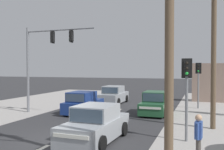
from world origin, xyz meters
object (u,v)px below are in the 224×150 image
at_px(utility_pole_foreground_right, 165,1).
at_px(utility_pole_midground_right, 211,19).
at_px(traffic_signal_mast, 43,54).
at_px(pedestal_signal_far_median, 198,78).
at_px(hatchback_receding_far, 83,103).
at_px(pedestrian_at_kerb, 199,136).
at_px(hatchback_oncoming_near, 155,104).
at_px(sedan_kerbside_parked, 113,96).
at_px(pedestal_signal_right_kerb, 187,85).
at_px(sedan_crossing_left, 96,125).

height_order(utility_pole_foreground_right, utility_pole_midground_right, utility_pole_midground_right).
height_order(traffic_signal_mast, pedestal_signal_far_median, traffic_signal_mast).
relative_size(pedestal_signal_far_median, hatchback_receding_far, 0.97).
distance_m(pedestal_signal_far_median, hatchback_receding_far, 9.12).
xyz_separation_m(utility_pole_midground_right, pedestrian_at_kerb, (-0.51, -5.42, -4.75)).
distance_m(utility_pole_foreground_right, utility_pole_midground_right, 7.04).
distance_m(utility_pole_foreground_right, hatchback_oncoming_near, 11.40).
xyz_separation_m(utility_pole_midground_right, sedan_kerbside_parked, (-7.89, 7.62, -4.97)).
distance_m(utility_pole_foreground_right, pedestrian_at_kerb, 4.47).
bearing_deg(pedestrian_at_kerb, sedan_kerbside_parked, 119.49).
relative_size(utility_pole_midground_right, pedestal_signal_right_kerb, 2.98).
bearing_deg(hatchback_receding_far, sedan_kerbside_parked, 86.73).
bearing_deg(hatchback_receding_far, pedestal_signal_far_median, 33.08).
relative_size(utility_pole_midground_right, pedestal_signal_far_median, 2.98).
bearing_deg(traffic_signal_mast, sedan_crossing_left, -40.40).
xyz_separation_m(utility_pole_foreground_right, hatchback_oncoming_near, (-2.03, 10.34, -4.35)).
height_order(utility_pole_midground_right, hatchback_oncoming_near, utility_pole_midground_right).
height_order(hatchback_receding_far, hatchback_oncoming_near, same).
relative_size(utility_pole_foreground_right, hatchback_receding_far, 2.55).
bearing_deg(sedan_crossing_left, hatchback_oncoming_near, 80.43).
relative_size(sedan_kerbside_parked, pedestrian_at_kerb, 2.61).
xyz_separation_m(utility_pole_foreground_right, pedestal_signal_right_kerb, (0.41, 3.99, -2.63)).
height_order(utility_pole_foreground_right, hatchback_oncoming_near, utility_pole_foreground_right).
bearing_deg(sedan_kerbside_parked, pedestal_signal_far_median, -5.58).
bearing_deg(utility_pole_foreground_right, hatchback_oncoming_near, 101.12).
bearing_deg(traffic_signal_mast, pedestal_signal_right_kerb, -22.23).
bearing_deg(pedestal_signal_far_median, sedan_kerbside_parked, 174.42).
relative_size(sedan_crossing_left, hatchback_oncoming_near, 1.17).
relative_size(utility_pole_midground_right, sedan_crossing_left, 2.47).
xyz_separation_m(pedestal_signal_far_median, sedan_crossing_left, (-4.04, -10.95, -1.71)).
bearing_deg(hatchback_oncoming_near, hatchback_receding_far, -162.98).
height_order(utility_pole_foreground_right, pedestrian_at_kerb, utility_pole_foreground_right).
relative_size(utility_pole_foreground_right, utility_pole_midground_right, 0.88).
relative_size(pedestal_signal_right_kerb, pedestal_signal_far_median, 1.00).
bearing_deg(sedan_crossing_left, traffic_signal_mast, 139.60).
height_order(pedestal_signal_right_kerb, pedestal_signal_far_median, same).
height_order(pedestal_signal_right_kerb, sedan_kerbside_parked, pedestal_signal_right_kerb).
distance_m(utility_pole_midground_right, sedan_kerbside_parked, 12.04).
xyz_separation_m(sedan_crossing_left, sedan_kerbside_parked, (-3.15, 11.66, 0.00)).
bearing_deg(traffic_signal_mast, pedestal_signal_far_median, 29.80).
distance_m(utility_pole_midground_right, sedan_crossing_left, 7.97).
height_order(utility_pole_midground_right, pedestal_signal_far_median, utility_pole_midground_right).
xyz_separation_m(pedestal_signal_far_median, pedestrian_at_kerb, (0.18, -12.33, -1.49)).
xyz_separation_m(utility_pole_midground_right, sedan_crossing_left, (-4.74, -4.04, -4.97)).
distance_m(hatchback_receding_far, pedestrian_at_kerb, 10.71).
bearing_deg(pedestrian_at_kerb, pedestal_signal_right_kerb, 101.58).
bearing_deg(traffic_signal_mast, utility_pole_midground_right, -5.96).
bearing_deg(sedan_kerbside_parked, hatchback_oncoming_near, -43.20).
relative_size(hatchback_oncoming_near, pedestrian_at_kerb, 2.24).
height_order(utility_pole_foreground_right, sedan_crossing_left, utility_pole_foreground_right).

